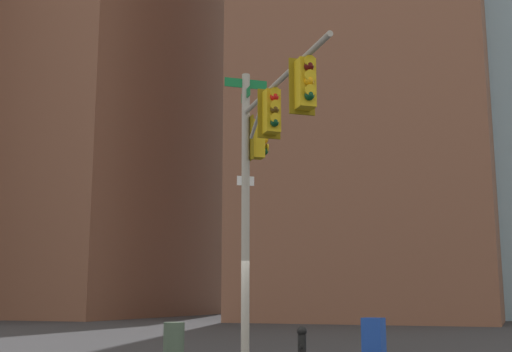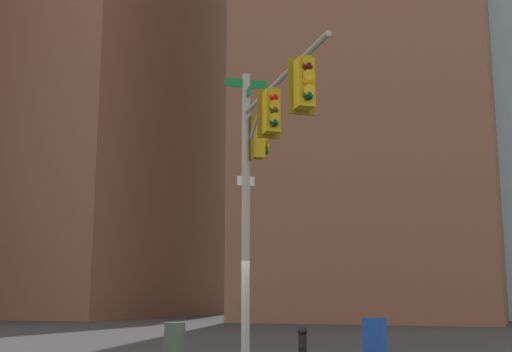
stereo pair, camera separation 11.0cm
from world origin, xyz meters
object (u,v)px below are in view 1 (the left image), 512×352
(fire_hydrant, at_px, (302,342))
(newspaper_box, at_px, (374,337))
(litter_bin, at_px, (174,340))
(signal_pole_assembly, at_px, (265,147))

(fire_hydrant, relative_size, newspaper_box, 0.83)
(fire_hydrant, bearing_deg, newspaper_box, 136.84)
(fire_hydrant, xyz_separation_m, litter_bin, (0.87, -3.29, 0.00))
(newspaper_box, bearing_deg, litter_bin, -53.75)
(signal_pole_assembly, xyz_separation_m, newspaper_box, (-4.23, 1.58, -4.57))
(signal_pole_assembly, relative_size, fire_hydrant, 8.45)
(litter_bin, xyz_separation_m, newspaper_box, (-2.51, 4.83, 0.05))
(signal_pole_assembly, distance_m, litter_bin, 5.90)
(signal_pole_assembly, bearing_deg, newspaper_box, 120.76)
(signal_pole_assembly, xyz_separation_m, litter_bin, (-1.71, -3.24, -4.62))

